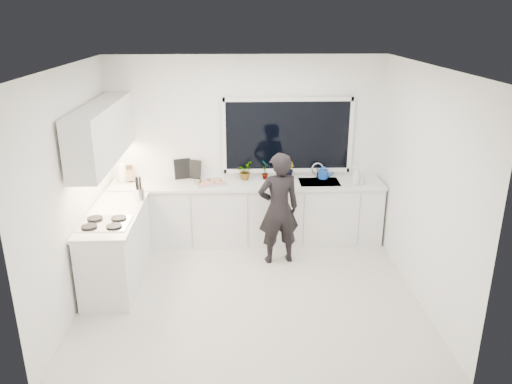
{
  "coord_description": "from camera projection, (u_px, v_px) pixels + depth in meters",
  "views": [
    {
      "loc": [
        -0.14,
        -5.39,
        3.21
      ],
      "look_at": [
        0.09,
        0.4,
        1.15
      ],
      "focal_mm": 35.0,
      "sensor_mm": 36.0,
      "label": 1
    }
  ],
  "objects": [
    {
      "name": "person",
      "position": [
        279.0,
        209.0,
        6.65
      ],
      "size": [
        0.62,
        0.47,
        1.55
      ],
      "primitive_type": "imported",
      "rotation": [
        0.0,
        0.0,
        3.32
      ],
      "color": "black",
      "rests_on": "floor"
    },
    {
      "name": "stovetop",
      "position": [
        104.0,
        223.0,
        5.78
      ],
      "size": [
        0.56,
        0.48,
        0.03
      ],
      "primitive_type": "cube",
      "color": "black",
      "rests_on": "countertop_left"
    },
    {
      "name": "pizza_tray",
      "position": [
        210.0,
        183.0,
        7.16
      ],
      "size": [
        0.49,
        0.42,
        0.03
      ],
      "primitive_type": "cube",
      "rotation": [
        0.0,
        0.0,
        0.34
      ],
      "color": "silver",
      "rests_on": "countertop_back"
    },
    {
      "name": "watering_can",
      "position": [
        323.0,
        174.0,
        7.38
      ],
      "size": [
        0.18,
        0.18,
        0.13
      ],
      "primitive_type": "cylinder",
      "rotation": [
        0.0,
        0.0,
        -0.4
      ],
      "color": "#1242AC",
      "rests_on": "countertop_back"
    },
    {
      "name": "window",
      "position": [
        287.0,
        135.0,
        7.28
      ],
      "size": [
        1.8,
        0.02,
        1.0
      ],
      "primitive_type": "cube",
      "color": "black",
      "rests_on": "wall_back"
    },
    {
      "name": "base_cabinets_left",
      "position": [
        117.0,
        248.0,
        6.28
      ],
      "size": [
        0.58,
        1.6,
        0.88
      ],
      "primitive_type": "cube",
      "color": "white",
      "rests_on": "floor"
    },
    {
      "name": "wall_back",
      "position": [
        246.0,
        149.0,
        7.36
      ],
      "size": [
        4.0,
        0.02,
        2.7
      ],
      "primitive_type": "cube",
      "color": "white",
      "rests_on": "ground"
    },
    {
      "name": "base_cabinets_back",
      "position": [
        247.0,
        213.0,
        7.37
      ],
      "size": [
        3.92,
        0.58,
        0.88
      ],
      "primitive_type": "cube",
      "color": "white",
      "rests_on": "floor"
    },
    {
      "name": "pizza",
      "position": [
        210.0,
        182.0,
        7.15
      ],
      "size": [
        0.44,
        0.38,
        0.01
      ],
      "primitive_type": "cube",
      "rotation": [
        0.0,
        0.0,
        0.34
      ],
      "color": "red",
      "rests_on": "pizza_tray"
    },
    {
      "name": "sink",
      "position": [
        319.0,
        185.0,
        7.27
      ],
      "size": [
        0.58,
        0.42,
        0.14
      ],
      "primitive_type": "cube",
      "color": "silver",
      "rests_on": "countertop_back"
    },
    {
      "name": "utensil_crock",
      "position": [
        139.0,
        194.0,
        6.52
      ],
      "size": [
        0.16,
        0.16,
        0.16
      ],
      "primitive_type": "cylinder",
      "rotation": [
        0.0,
        0.0,
        -0.29
      ],
      "color": "silver",
      "rests_on": "countertop_left"
    },
    {
      "name": "picture_frame_large",
      "position": [
        194.0,
        169.0,
        7.36
      ],
      "size": [
        0.21,
        0.11,
        0.28
      ],
      "primitive_type": "cube",
      "rotation": [
        0.0,
        0.0,
        -0.42
      ],
      "color": "black",
      "rests_on": "countertop_back"
    },
    {
      "name": "floor",
      "position": [
        250.0,
        291.0,
        6.16
      ],
      "size": [
        4.0,
        3.5,
        0.02
      ],
      "primitive_type": "cube",
      "color": "beige",
      "rests_on": "ground"
    },
    {
      "name": "wall_right",
      "position": [
        423.0,
        185.0,
        5.78
      ],
      "size": [
        0.02,
        3.5,
        2.7
      ],
      "primitive_type": "cube",
      "color": "white",
      "rests_on": "ground"
    },
    {
      "name": "upper_cabinets",
      "position": [
        103.0,
        132.0,
        6.13
      ],
      "size": [
        0.34,
        2.1,
        0.7
      ],
      "primitive_type": "cube",
      "color": "white",
      "rests_on": "wall_left"
    },
    {
      "name": "soap_bottles",
      "position": [
        358.0,
        176.0,
        7.08
      ],
      "size": [
        0.21,
        0.16,
        0.29
      ],
      "color": "#D8BF66",
      "rests_on": "countertop_back"
    },
    {
      "name": "paper_towel_roll",
      "position": [
        122.0,
        174.0,
        7.2
      ],
      "size": [
        0.14,
        0.14,
        0.26
      ],
      "primitive_type": "cylinder",
      "rotation": [
        0.0,
        0.0,
        -0.37
      ],
      "color": "white",
      "rests_on": "countertop_back"
    },
    {
      "name": "ceiling",
      "position": [
        249.0,
        65.0,
        5.25
      ],
      "size": [
        4.0,
        3.5,
        0.02
      ],
      "primitive_type": "cube",
      "color": "white",
      "rests_on": "wall_back"
    },
    {
      "name": "countertop_back",
      "position": [
        247.0,
        184.0,
        7.21
      ],
      "size": [
        3.94,
        0.62,
        0.04
      ],
      "primitive_type": "cube",
      "color": "silver",
      "rests_on": "base_cabinets_back"
    },
    {
      "name": "knife_block",
      "position": [
        130.0,
        174.0,
        7.25
      ],
      "size": [
        0.15,
        0.12,
        0.22
      ],
      "primitive_type": "cube",
      "rotation": [
        0.0,
        0.0,
        0.17
      ],
      "color": "olive",
      "rests_on": "countertop_back"
    },
    {
      "name": "faucet",
      "position": [
        317.0,
        171.0,
        7.4
      ],
      "size": [
        0.03,
        0.03,
        0.22
      ],
      "primitive_type": "cylinder",
      "color": "silver",
      "rests_on": "countertop_back"
    },
    {
      "name": "countertop_left",
      "position": [
        113.0,
        214.0,
        6.12
      ],
      "size": [
        0.62,
        1.6,
        0.04
      ],
      "primitive_type": "cube",
      "color": "silver",
      "rests_on": "base_cabinets_left"
    },
    {
      "name": "picture_frame_small",
      "position": [
        183.0,
        169.0,
        7.35
      ],
      "size": [
        0.24,
        0.1,
        0.3
      ],
      "primitive_type": "cube",
      "rotation": [
        0.0,
        0.0,
        0.32
      ],
      "color": "black",
      "rests_on": "countertop_back"
    },
    {
      "name": "wall_left",
      "position": [
        72.0,
        190.0,
        5.63
      ],
      "size": [
        0.02,
        3.5,
        2.7
      ],
      "primitive_type": "cube",
      "color": "white",
      "rests_on": "ground"
    },
    {
      "name": "herb_plants",
      "position": [
        261.0,
        170.0,
        7.32
      ],
      "size": [
        0.88,
        0.26,
        0.3
      ],
      "color": "#26662D",
      "rests_on": "countertop_back"
    }
  ]
}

